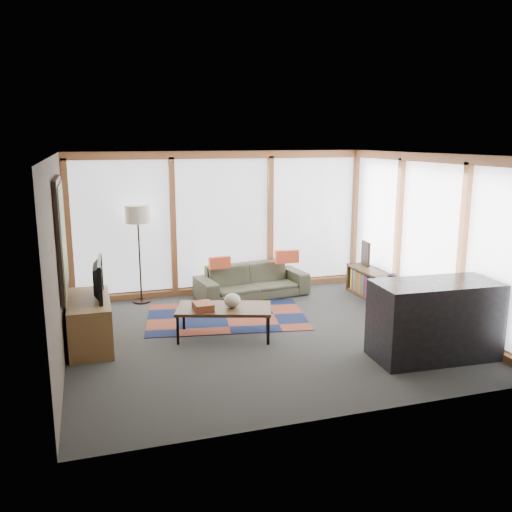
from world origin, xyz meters
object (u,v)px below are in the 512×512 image
object	(u,v)px
sofa	(252,281)
bookshelf	(382,290)
floor_lamp	(139,255)
coffee_table	(224,322)
tv_console	(90,322)
bar_counter	(435,320)
television	(93,279)

from	to	relation	value
sofa	bookshelf	distance (m)	2.31
floor_lamp	coffee_table	xyz separation A→B (m)	(0.98, -2.09, -0.63)
coffee_table	sofa	bearing A→B (deg)	62.03
tv_console	bar_counter	size ratio (longest dim) A/B	0.83
television	bar_counter	xyz separation A→B (m)	(4.20, -1.81, -0.42)
tv_console	coffee_table	bearing A→B (deg)	-7.47
sofa	bar_counter	world-z (taller)	bar_counter
sofa	bar_counter	size ratio (longest dim) A/B	1.25
coffee_table	bookshelf	distance (m)	3.09
tv_console	television	xyz separation A→B (m)	(0.08, 0.04, 0.60)
coffee_table	bookshelf	bearing A→B (deg)	13.74
bookshelf	floor_lamp	bearing A→B (deg)	161.24
floor_lamp	bar_counter	size ratio (longest dim) A/B	1.07
coffee_table	television	size ratio (longest dim) A/B	1.47
floor_lamp	bar_counter	bearing A→B (deg)	-46.68
tv_console	television	world-z (taller)	television
tv_console	floor_lamp	bearing A→B (deg)	64.75
coffee_table	bar_counter	world-z (taller)	bar_counter
sofa	tv_console	bearing A→B (deg)	-158.28
coffee_table	television	bearing A→B (deg)	170.90
sofa	coffee_table	size ratio (longest dim) A/B	1.50
floor_lamp	television	world-z (taller)	floor_lamp
coffee_table	tv_console	distance (m)	1.87
sofa	television	bearing A→B (deg)	-158.19
bookshelf	tv_console	size ratio (longest dim) A/B	1.52
tv_console	television	distance (m)	0.60
tv_console	bar_counter	bearing A→B (deg)	-22.49
bar_counter	floor_lamp	bearing A→B (deg)	136.24
coffee_table	television	xyz separation A→B (m)	(-1.76, 0.28, 0.71)
sofa	bar_counter	bearing A→B (deg)	-74.11
floor_lamp	coffee_table	distance (m)	2.39
bookshelf	bar_counter	world-z (taller)	bar_counter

